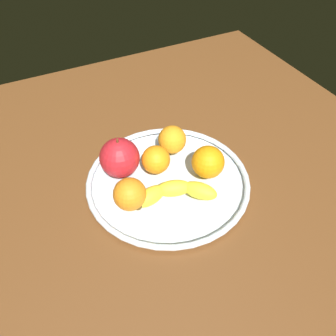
# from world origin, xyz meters

# --- Properties ---
(ground_plane) EXTENTS (1.15, 1.15, 0.04)m
(ground_plane) POSITION_xyz_m (0.00, 0.00, -0.02)
(ground_plane) COLOR brown
(fruit_bowl) EXTENTS (0.35, 0.35, 0.02)m
(fruit_bowl) POSITION_xyz_m (0.00, 0.00, 0.01)
(fruit_bowl) COLOR silver
(fruit_bowl) RESTS_ON ground_plane
(banana) EXTENTS (0.17, 0.09, 0.03)m
(banana) POSITION_xyz_m (0.02, 0.05, 0.03)
(banana) COLOR yellow
(banana) RESTS_ON fruit_bowl
(apple) EXTENTS (0.08, 0.08, 0.09)m
(apple) POSITION_xyz_m (0.08, -0.06, 0.06)
(apple) COLOR red
(apple) RESTS_ON fruit_bowl
(orange_back_left) EXTENTS (0.06, 0.06, 0.06)m
(orange_back_left) POSITION_xyz_m (-0.05, -0.08, 0.05)
(orange_back_left) COLOR orange
(orange_back_left) RESTS_ON fruit_bowl
(orange_back_right) EXTENTS (0.07, 0.07, 0.07)m
(orange_back_right) POSITION_xyz_m (-0.08, 0.03, 0.05)
(orange_back_right) COLOR orange
(orange_back_right) RESTS_ON fruit_bowl
(orange_center) EXTENTS (0.06, 0.06, 0.06)m
(orange_center) POSITION_xyz_m (0.01, -0.03, 0.05)
(orange_center) COLOR orange
(orange_center) RESTS_ON fruit_bowl
(orange_front_left) EXTENTS (0.06, 0.06, 0.06)m
(orange_front_left) POSITION_xyz_m (0.10, 0.03, 0.05)
(orange_front_left) COLOR orange
(orange_front_left) RESTS_ON fruit_bowl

